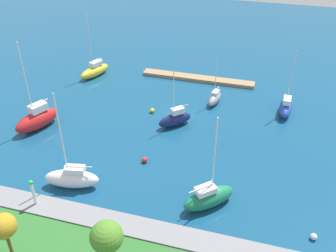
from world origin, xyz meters
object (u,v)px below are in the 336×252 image
(mooring_buoy_white, at_px, (314,237))
(sailboat_navy_center_basin, at_px, (175,119))
(mooring_buoy_red, at_px, (145,160))
(sailboat_yellow_outer_mooring, at_px, (95,70))
(park_tree_mideast, at_px, (107,237))
(harbor_beacon, at_px, (33,191))
(park_tree_west, at_px, (3,227))
(sailboat_green_inner_mooring, at_px, (209,197))
(sailboat_gray_east_end, at_px, (215,98))
(pier_dock, at_px, (198,78))
(sailboat_red_far_north, at_px, (37,119))
(mooring_buoy_yellow, at_px, (152,111))
(sailboat_blue_near_pier, at_px, (286,107))
(sailboat_white_lone_south, at_px, (72,178))

(mooring_buoy_white, bearing_deg, sailboat_navy_center_basin, -40.88)
(mooring_buoy_red, bearing_deg, sailboat_yellow_outer_mooring, -51.48)
(park_tree_mideast, bearing_deg, harbor_beacon, -24.48)
(park_tree_west, bearing_deg, mooring_buoy_red, -112.29)
(park_tree_mideast, bearing_deg, park_tree_west, 6.98)
(sailboat_green_inner_mooring, bearing_deg, sailboat_gray_east_end, 54.93)
(sailboat_green_inner_mooring, bearing_deg, mooring_buoy_red, 106.71)
(park_tree_mideast, height_order, sailboat_yellow_outer_mooring, sailboat_yellow_outer_mooring)
(harbor_beacon, bearing_deg, mooring_buoy_red, -126.43)
(pier_dock, height_order, harbor_beacon, harbor_beacon)
(sailboat_red_far_north, height_order, sailboat_yellow_outer_mooring, sailboat_red_far_north)
(pier_dock, xyz_separation_m, park_tree_west, (9.88, 49.18, 4.83))
(sailboat_yellow_outer_mooring, height_order, mooring_buoy_yellow, sailboat_yellow_outer_mooring)
(park_tree_west, xyz_separation_m, sailboat_red_far_north, (11.95, -23.90, -3.43))
(park_tree_west, distance_m, park_tree_mideast, 11.07)
(harbor_beacon, xyz_separation_m, sailboat_navy_center_basin, (-11.38, -23.98, -2.23))
(mooring_buoy_yellow, xyz_separation_m, mooring_buoy_red, (-3.37, 13.86, 0.00))
(sailboat_blue_near_pier, xyz_separation_m, mooring_buoy_white, (-4.03, 28.28, -0.98))
(harbor_beacon, bearing_deg, sailboat_navy_center_basin, -115.39)
(sailboat_navy_center_basin, relative_size, sailboat_white_lone_south, 0.72)
(sailboat_navy_center_basin, bearing_deg, pier_dock, -134.03)
(park_tree_west, bearing_deg, sailboat_red_far_north, -63.43)
(sailboat_gray_east_end, bearing_deg, sailboat_navy_center_basin, -18.44)
(harbor_beacon, xyz_separation_m, mooring_buoy_yellow, (-6.32, -26.98, -3.13))
(park_tree_mideast, xyz_separation_m, mooring_buoy_red, (2.73, -18.77, -5.24))
(mooring_buoy_white, bearing_deg, mooring_buoy_red, -18.86)
(sailboat_blue_near_pier, height_order, mooring_buoy_red, sailboat_blue_near_pier)
(sailboat_blue_near_pier, distance_m, mooring_buoy_red, 28.12)
(park_tree_west, xyz_separation_m, sailboat_yellow_outer_mooring, (11.55, -44.98, -3.88))
(park_tree_mideast, distance_m, mooring_buoy_red, 19.68)
(sailboat_red_far_north, height_order, sailboat_white_lone_south, sailboat_red_far_north)
(sailboat_green_inner_mooring, distance_m, sailboat_white_lone_south, 18.44)
(pier_dock, relative_size, harbor_beacon, 6.28)
(sailboat_red_far_north, xyz_separation_m, sailboat_navy_center_basin, (-21.90, -7.07, -0.42))
(pier_dock, distance_m, sailboat_green_inner_mooring, 36.33)
(sailboat_green_inner_mooring, height_order, mooring_buoy_white, sailboat_green_inner_mooring)
(sailboat_blue_near_pier, bearing_deg, harbor_beacon, 140.68)
(sailboat_red_far_north, bearing_deg, sailboat_blue_near_pier, 135.79)
(pier_dock, height_order, mooring_buoy_yellow, mooring_buoy_yellow)
(park_tree_west, height_order, sailboat_yellow_outer_mooring, sailboat_yellow_outer_mooring)
(pier_dock, bearing_deg, sailboat_red_far_north, 49.17)
(pier_dock, height_order, sailboat_navy_center_basin, sailboat_navy_center_basin)
(sailboat_gray_east_end, height_order, mooring_buoy_red, sailboat_gray_east_end)
(harbor_beacon, bearing_deg, park_tree_west, 101.62)
(sailboat_red_far_north, xyz_separation_m, mooring_buoy_white, (-43.73, 11.83, -1.35))
(pier_dock, relative_size, sailboat_green_inner_mooring, 1.77)
(sailboat_white_lone_south, distance_m, sailboat_blue_near_pier, 38.94)
(sailboat_navy_center_basin, xyz_separation_m, mooring_buoy_red, (1.70, 10.86, -0.91))
(sailboat_gray_east_end, bearing_deg, mooring_buoy_yellow, -47.80)
(sailboat_blue_near_pier, height_order, sailboat_yellow_outer_mooring, sailboat_yellow_outer_mooring)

